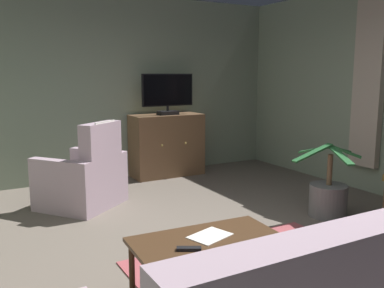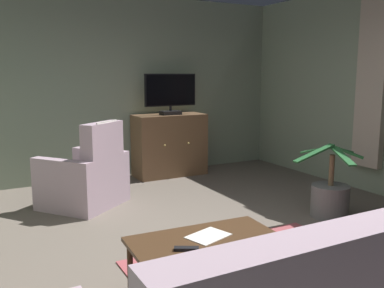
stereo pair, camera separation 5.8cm
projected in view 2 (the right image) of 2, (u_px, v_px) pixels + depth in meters
The scene contains 11 objects.
ground_plane at pixel (224, 254), 3.92m from camera, with size 6.34×7.13×0.04m, color #665B51.
wall_back at pixel (112, 88), 6.56m from camera, with size 6.34×0.10×2.85m, color gray.
curtain_panel_far at pixel (372, 79), 5.63m from camera, with size 0.10×0.44×2.39m, color #B2A393.
rug_central at pixel (267, 274), 3.46m from camera, with size 2.06×1.62×0.01m, color #9E474C.
tv_cabinet at pixel (170, 146), 6.80m from camera, with size 1.15×0.54×0.99m.
television at pixel (170, 93), 6.61m from camera, with size 0.86×0.20×0.65m.
coffee_table at pixel (203, 244), 3.10m from camera, with size 1.13×0.58×0.45m.
tv_remote at pixel (186, 249), 2.87m from camera, with size 0.17×0.05×0.02m, color black.
folded_newspaper at pixel (208, 236), 3.11m from camera, with size 0.30×0.22×0.01m, color silver.
armchair_near_window at pixel (86, 179), 5.23m from camera, with size 1.20×1.19×1.08m.
potted_plant_on_hearth_side at pixel (330, 198), 4.84m from camera, with size 0.89×0.84×0.86m.
Camera 2 is at (-2.01, -3.11, 1.64)m, focal length 39.22 mm.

